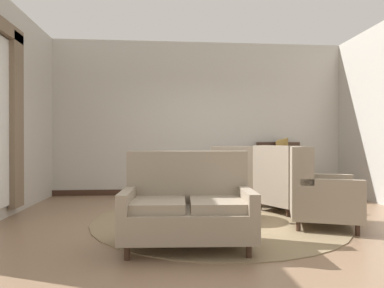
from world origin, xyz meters
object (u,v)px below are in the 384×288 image
at_px(armchair_near_window, 239,179).
at_px(sideboard, 280,171).
at_px(coffee_table, 225,194).
at_px(side_table, 280,181).
at_px(porcelain_vase, 229,178).
at_px(armchair_far_left, 317,193).
at_px(armchair_beside_settee, 284,185).
at_px(gramophone, 284,144).
at_px(settee, 188,208).

distance_m(armchair_near_window, sideboard, 1.40).
bearing_deg(coffee_table, side_table, 40.60).
relative_size(porcelain_vase, sideboard, 0.32).
height_order(armchair_far_left, armchair_beside_settee, armchair_beside_settee).
relative_size(side_table, sideboard, 0.62).
relative_size(armchair_far_left, side_table, 1.53).
height_order(side_table, sideboard, sideboard).
xyz_separation_m(armchair_far_left, gramophone, (0.48, 2.56, 0.64)).
xyz_separation_m(armchair_near_window, side_table, (0.69, -0.26, -0.02)).
bearing_deg(gramophone, sideboard, 117.63).
relative_size(coffee_table, armchair_far_left, 0.75).
bearing_deg(porcelain_vase, armchair_far_left, -23.23).
bearing_deg(porcelain_vase, armchair_near_window, 71.99).
distance_m(porcelain_vase, armchair_far_left, 1.20).
bearing_deg(porcelain_vase, coffee_table, 130.60).
xyz_separation_m(settee, gramophone, (2.25, 3.26, 0.67)).
distance_m(coffee_table, armchair_near_window, 1.34).
bearing_deg(settee, coffee_table, 65.51).
distance_m(coffee_table, porcelain_vase, 0.26).
xyz_separation_m(porcelain_vase, settee, (-0.68, -1.17, -0.19)).
bearing_deg(coffee_table, settee, -117.35).
relative_size(side_table, gramophone, 1.48).
bearing_deg(armchair_beside_settee, gramophone, -48.72).
xyz_separation_m(armchair_far_left, armchair_beside_settee, (-0.10, 0.94, -0.00)).
height_order(settee, side_table, settee).
height_order(settee, armchair_near_window, armchair_near_window).
relative_size(armchair_near_window, side_table, 1.63).
relative_size(porcelain_vase, armchair_beside_settee, 0.32).
height_order(porcelain_vase, armchair_near_window, armchair_near_window).
distance_m(settee, side_table, 2.86).
relative_size(armchair_far_left, gramophone, 2.27).
distance_m(armchair_far_left, sideboard, 2.68).
relative_size(armchair_beside_settee, side_table, 1.61).
xyz_separation_m(porcelain_vase, side_table, (1.11, 1.05, -0.18)).
height_order(settee, armchair_beside_settee, armchair_beside_settee).
distance_m(sideboard, gramophone, 0.60).
bearing_deg(sideboard, armchair_near_window, -141.78).
distance_m(porcelain_vase, sideboard, 2.66).
bearing_deg(settee, gramophone, 58.22).
bearing_deg(coffee_table, gramophone, 51.49).
distance_m(coffee_table, side_table, 1.53).
relative_size(armchair_far_left, armchair_beside_settee, 0.95).
xyz_separation_m(porcelain_vase, gramophone, (1.57, 2.09, 0.48)).
bearing_deg(side_table, porcelain_vase, -136.64).
xyz_separation_m(armchair_beside_settee, sideboard, (0.54, 1.70, 0.06)).
bearing_deg(armchair_far_left, sideboard, 9.52).
distance_m(settee, gramophone, 4.02).
relative_size(coffee_table, gramophone, 1.70).
distance_m(armchair_far_left, armchair_near_window, 1.90).
relative_size(sideboard, gramophone, 2.40).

